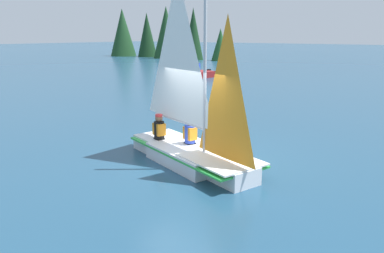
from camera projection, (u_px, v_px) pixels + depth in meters
The scene contains 6 objects.
ground_plane at pixel (192, 163), 10.18m from camera, with size 260.00×260.00×0.00m, color navy.
sailboat_main at pixel (191, 137), 10.04m from camera, with size 4.56×2.74×5.10m.
sailor_helm at pixel (190, 137), 10.45m from camera, with size 0.40×0.38×1.16m.
sailor_crew at pixel (159, 132), 10.90m from camera, with size 0.40×0.38×1.16m.
motorboat_distant at pixel (190, 73), 29.55m from camera, with size 2.15×4.37×1.20m.
treeline_shore at pixel (154, 34), 55.67m from camera, with size 21.72×4.30×7.36m.
Camera 1 is at (-5.79, 7.71, 3.41)m, focal length 35.00 mm.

